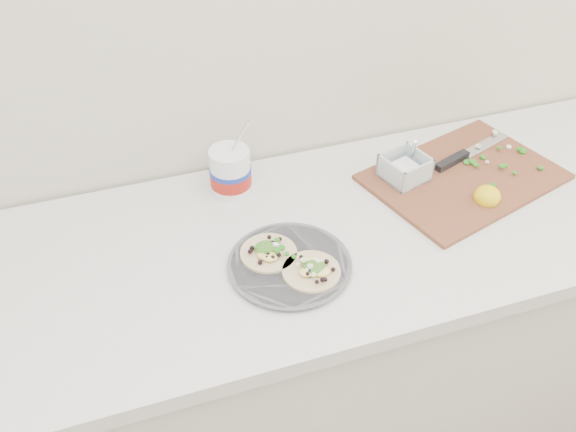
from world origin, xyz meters
name	(u,v)px	position (x,y,z in m)	size (l,w,h in m)	color
counter	(247,367)	(0.00, 1.43, 0.45)	(2.44, 0.66, 0.90)	silver
taco_plate	(290,262)	(0.09, 1.33, 0.92)	(0.27, 0.27, 0.04)	#56565C
tub	(231,169)	(0.04, 1.63, 0.97)	(0.10, 0.10, 0.23)	white
cutboard	(459,172)	(0.61, 1.50, 0.92)	(0.55, 0.45, 0.07)	brown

